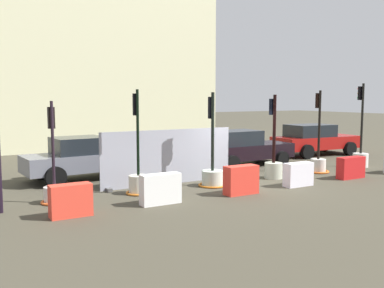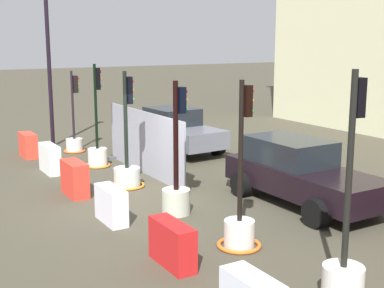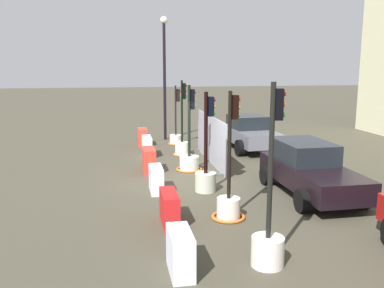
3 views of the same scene
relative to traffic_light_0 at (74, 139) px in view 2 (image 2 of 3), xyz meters
name	(u,v)px [view 2 (image 2 of 3)]	position (x,y,z in m)	size (l,w,h in m)	color
ground_plane	(140,200)	(6.38, -0.46, -0.47)	(120.00, 120.00, 0.00)	#413D30
traffic_light_0	(74,139)	(0.00, 0.00, 0.00)	(0.76, 0.76, 2.85)	silver
traffic_light_1	(98,151)	(2.50, -0.09, 0.02)	(0.78, 0.78, 3.19)	silver
traffic_light_2	(127,170)	(5.10, -0.23, 0.00)	(0.95, 0.95, 3.11)	beige
traffic_light_3	(177,187)	(7.77, -0.19, 0.16)	(0.65, 0.65, 3.04)	#B0B5A0
traffic_light_4	(240,222)	(10.12, -0.11, 0.03)	(0.86, 0.86, 3.21)	silver
traffic_light_5	(344,263)	(12.70, -0.03, 0.16)	(0.63, 0.63, 3.52)	silver
construction_barrier_0	(28,145)	(0.03, -1.62, -0.06)	(1.02, 0.41, 0.81)	#E63E2C
construction_barrier_1	(50,159)	(2.52, -1.59, -0.05)	(1.15, 0.36, 0.85)	white
construction_barrier_2	(75,179)	(5.18, -1.72, -0.03)	(1.07, 0.42, 0.88)	red
construction_barrier_3	(111,205)	(7.56, -1.69, -0.08)	(1.04, 0.38, 0.78)	silver
construction_barrier_4	(172,244)	(10.21, -1.62, -0.08)	(1.13, 0.38, 0.79)	red
car_black_sedan	(300,172)	(8.57, 2.77, 0.30)	(4.28, 2.05, 1.54)	black
car_grey_saloon	(175,130)	(1.71, 3.09, 0.29)	(4.28, 2.27, 1.54)	slate
street_lamp_post	(48,44)	(-1.45, -0.36, 3.29)	(0.36, 0.36, 6.17)	black
site_fence_panel	(144,144)	(4.02, 0.80, 0.42)	(4.87, 0.50, 1.86)	#9698A5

